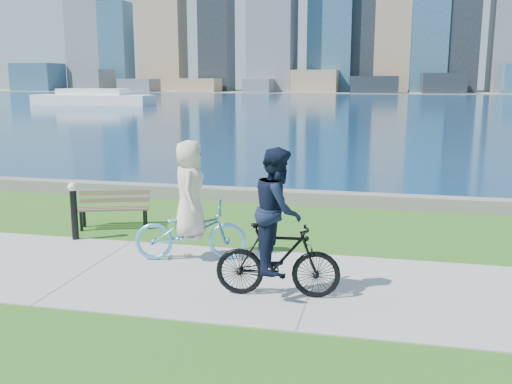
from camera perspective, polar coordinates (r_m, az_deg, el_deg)
ground at (r=9.51m, az=5.61°, el=-9.43°), size 320.00×320.00×0.00m
concrete_path at (r=9.50m, az=5.61°, el=-9.37°), size 80.00×3.50×0.02m
seawall at (r=15.40m, az=8.54°, el=-0.73°), size 90.00×0.50×0.35m
bay_water at (r=80.90m, az=12.15°, el=8.73°), size 320.00×131.00×0.01m
far_shore at (r=138.87m, az=12.51°, el=9.73°), size 320.00×30.00×0.12m
ferry_near at (r=74.44m, az=-15.95°, el=8.99°), size 14.94×4.27×2.03m
park_bench at (r=13.38m, az=-14.00°, el=-1.34°), size 1.68×1.03×0.82m
bollard_lamp at (r=12.49m, az=-17.76°, el=-1.46°), size 0.20×0.20×1.24m
cyclist_woman at (r=10.62m, az=-6.59°, el=-2.41°), size 1.20×2.19×2.24m
cyclist_man at (r=8.74m, az=2.20°, el=-4.36°), size 0.79×1.98×2.33m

